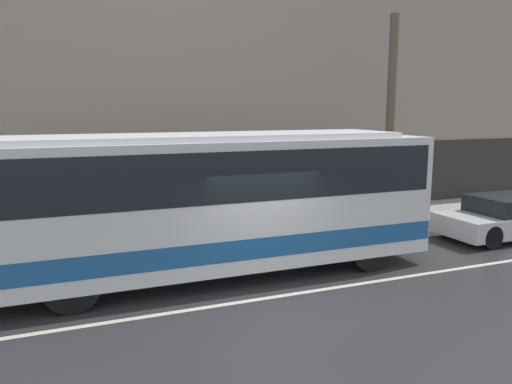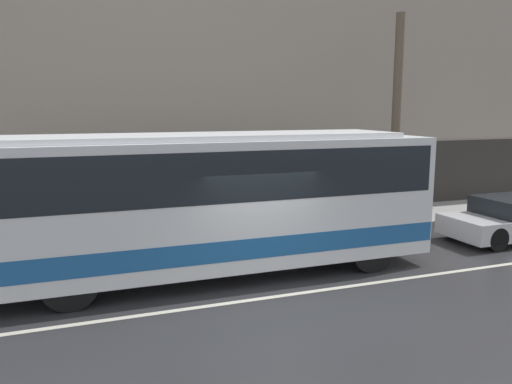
# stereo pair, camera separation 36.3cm
# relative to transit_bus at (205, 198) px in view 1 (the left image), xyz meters

# --- Properties ---
(ground_plane) EXTENTS (60.00, 60.00, 0.00)m
(ground_plane) POSITION_rel_transit_bus_xyz_m (0.93, -1.82, -1.85)
(ground_plane) COLOR #2D2D30
(sidewalk) EXTENTS (60.00, 2.87, 0.16)m
(sidewalk) POSITION_rel_transit_bus_xyz_m (0.93, 3.61, -1.77)
(sidewalk) COLOR #A09E99
(sidewalk) RESTS_ON ground_plane
(building_facade) EXTENTS (60.00, 0.35, 10.35)m
(building_facade) POSITION_rel_transit_bus_xyz_m (0.93, 5.19, 3.14)
(building_facade) COLOR gray
(building_facade) RESTS_ON ground_plane
(lane_stripe) EXTENTS (54.00, 0.14, 0.01)m
(lane_stripe) POSITION_rel_transit_bus_xyz_m (0.93, -1.82, -1.85)
(lane_stripe) COLOR beige
(lane_stripe) RESTS_ON ground_plane
(transit_bus) EXTENTS (10.73, 2.52, 3.29)m
(transit_bus) POSITION_rel_transit_bus_xyz_m (0.00, 0.00, 0.00)
(transit_bus) COLOR white
(transit_bus) RESTS_ON ground_plane
(sedan_white_front) EXTENTS (4.65, 1.83, 1.27)m
(sedan_white_front) POSITION_rel_transit_bus_xyz_m (9.58, 0.00, -1.24)
(sedan_white_front) COLOR silver
(sedan_white_front) RESTS_ON ground_plane
(utility_pole_near) EXTENTS (0.29, 0.29, 6.64)m
(utility_pole_near) POSITION_rel_transit_bus_xyz_m (7.09, 2.77, 1.63)
(utility_pole_near) COLOR brown
(utility_pole_near) RESTS_ON sidewalk
(pedestrian_waiting) EXTENTS (0.36, 0.36, 1.75)m
(pedestrian_waiting) POSITION_rel_transit_bus_xyz_m (0.12, 4.36, -0.87)
(pedestrian_waiting) COLOR #1E5933
(pedestrian_waiting) RESTS_ON sidewalk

